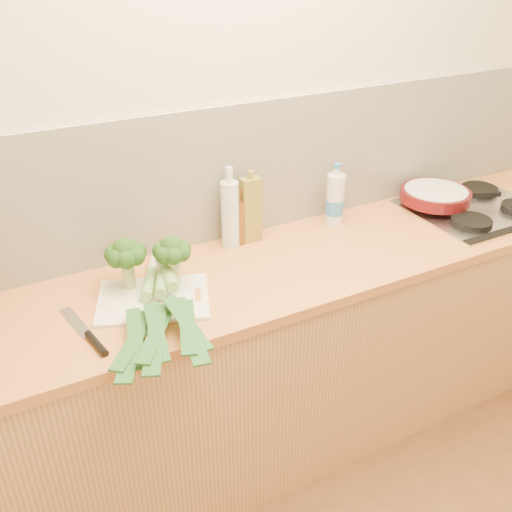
{
  "coord_description": "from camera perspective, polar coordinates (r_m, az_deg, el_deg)",
  "views": [
    {
      "loc": [
        -0.95,
        -0.41,
        1.98
      ],
      "look_at": [
        -0.15,
        1.1,
        1.02
      ],
      "focal_mm": 40.0,
      "sensor_mm": 36.0,
      "label": 1
    }
  ],
  "objects": [
    {
      "name": "leek_mid",
      "position": [
        1.89,
        -9.56,
        -4.06
      ],
      "size": [
        0.3,
        0.6,
        0.04
      ],
      "rotation": [
        0.0,
        0.0,
        -0.4
      ],
      "color": "white",
      "rests_on": "chopping_board"
    },
    {
      "name": "chefs_knife",
      "position": [
        1.83,
        -16.17,
        -7.87
      ],
      "size": [
        0.09,
        0.32,
        0.02
      ],
      "rotation": [
        0.0,
        0.0,
        0.18
      ],
      "color": "silver",
      "rests_on": "counter"
    },
    {
      "name": "water_bottle",
      "position": [
        2.45,
        7.89,
        5.5
      ],
      "size": [
        0.08,
        0.08,
        0.25
      ],
      "color": "silver",
      "rests_on": "counter"
    },
    {
      "name": "chopping_board",
      "position": [
        1.97,
        -10.23,
        -4.28
      ],
      "size": [
        0.44,
        0.39,
        0.01
      ],
      "primitive_type": "cube",
      "rotation": [
        0.0,
        0.0,
        -0.36
      ],
      "color": "beige",
      "rests_on": "counter"
    },
    {
      "name": "oil_tin",
      "position": [
        2.27,
        -0.52,
        4.69
      ],
      "size": [
        0.08,
        0.05,
        0.3
      ],
      "color": "olive",
      "rests_on": "counter"
    },
    {
      "name": "skillet",
      "position": [
        2.7,
        17.56,
        5.84
      ],
      "size": [
        0.43,
        0.31,
        0.05
      ],
      "rotation": [
        0.0,
        0.0,
        -0.42
      ],
      "color": "#4A0C0F",
      "rests_on": "gas_hob"
    },
    {
      "name": "broccoli_right",
      "position": [
        1.98,
        -8.38,
        0.42
      ],
      "size": [
        0.13,
        0.14,
        0.18
      ],
      "color": "#9BAE65",
      "rests_on": "chopping_board"
    },
    {
      "name": "glass_bottle",
      "position": [
        2.22,
        -2.61,
        4.28
      ],
      "size": [
        0.07,
        0.07,
        0.33
      ],
      "color": "silver",
      "rests_on": "counter"
    },
    {
      "name": "leek_front",
      "position": [
        1.95,
        -10.89,
        -3.8
      ],
      "size": [
        0.36,
        0.66,
        0.04
      ],
      "rotation": [
        0.0,
        0.0,
        -0.46
      ],
      "color": "white",
      "rests_on": "chopping_board"
    },
    {
      "name": "leek_back",
      "position": [
        1.9,
        -8.28,
        -3.14
      ],
      "size": [
        0.17,
        0.67,
        0.04
      ],
      "rotation": [
        0.0,
        0.0,
        -0.17
      ],
      "color": "white",
      "rests_on": "chopping_board"
    },
    {
      "name": "gas_hob",
      "position": [
        2.76,
        21.15,
        4.55
      ],
      "size": [
        0.58,
        0.5,
        0.04
      ],
      "color": "silver",
      "rests_on": "counter"
    },
    {
      "name": "counter",
      "position": [
        2.42,
        2.15,
        -9.93
      ],
      "size": [
        3.2,
        0.62,
        0.9
      ],
      "color": "tan",
      "rests_on": "ground"
    },
    {
      "name": "amber_bottle",
      "position": [
        2.27,
        -1.73,
        3.52
      ],
      "size": [
        0.06,
        0.06,
        0.23
      ],
      "color": "brown",
      "rests_on": "counter"
    },
    {
      "name": "room_shell",
      "position": [
        2.28,
        -1.17,
        8.46
      ],
      "size": [
        3.5,
        3.5,
        3.5
      ],
      "color": "beige",
      "rests_on": "ground"
    },
    {
      "name": "broccoli_left",
      "position": [
        1.98,
        -12.91,
        0.15
      ],
      "size": [
        0.14,
        0.14,
        0.19
      ],
      "color": "#9BAE65",
      "rests_on": "chopping_board"
    }
  ]
}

